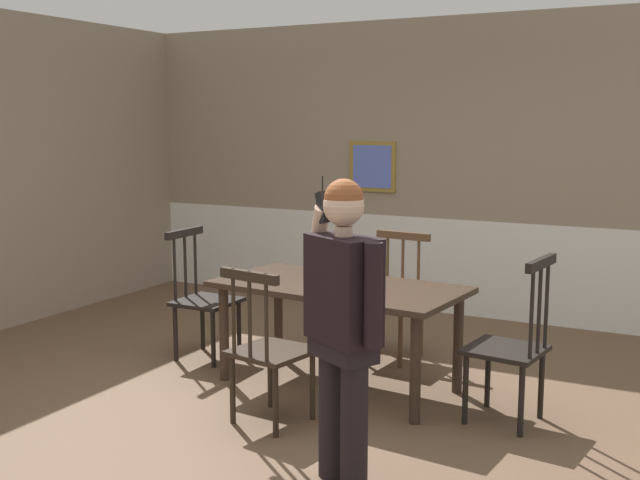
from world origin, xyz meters
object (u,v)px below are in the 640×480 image
chair_opposite_corner (268,349)px  person_figure (344,315)px  chair_by_doorway (203,297)px  chair_near_window (512,345)px  chair_at_table_head (393,300)px  dining_table (338,297)px

chair_opposite_corner → person_figure: (0.77, -0.51, 0.42)m
chair_by_doorway → person_figure: (1.94, -1.45, 0.41)m
chair_near_window → person_figure: bearing=162.2°
chair_at_table_head → chair_near_window: bearing=146.2°
chair_by_doorway → chair_at_table_head: 1.50m
dining_table → chair_near_window: size_ratio=1.69×
chair_at_table_head → chair_opposite_corner: 1.65m
dining_table → chair_opposite_corner: (-0.08, -0.82, -0.17)m
dining_table → chair_opposite_corner: size_ratio=1.81×
dining_table → chair_at_table_head: 0.85m
dining_table → chair_at_table_head: (0.07, 0.82, -0.19)m
chair_at_table_head → dining_table: bearing=89.6°
chair_opposite_corner → chair_near_window: bearing=38.2°
chair_near_window → chair_opposite_corner: chair_near_window is taller
chair_near_window → chair_opposite_corner: bearing=124.9°
chair_at_table_head → chair_opposite_corner: (-0.15, -1.64, 0.01)m
chair_near_window → chair_opposite_corner: (-1.33, -0.71, -0.02)m
person_figure → chair_near_window: bearing=-86.0°
chair_by_doorway → chair_opposite_corner: size_ratio=1.03×
chair_near_window → dining_table: bearing=91.7°
chair_near_window → person_figure: size_ratio=0.67×
person_figure → chair_opposite_corner: bearing=-5.3°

